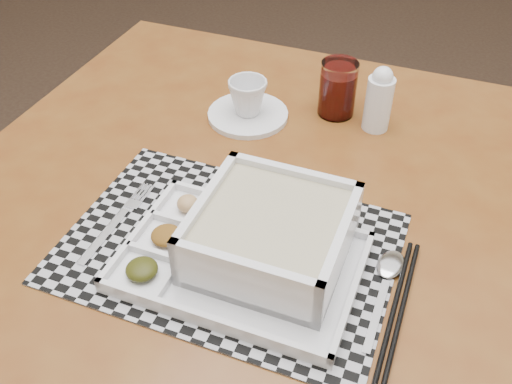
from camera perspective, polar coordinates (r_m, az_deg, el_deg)
floor at (r=1.94m, az=0.87°, el=-3.53°), size 5.00×5.00×0.00m
dining_table at (r=0.94m, az=0.64°, el=-4.76°), size 1.15×1.15×0.77m
placemat at (r=0.82m, az=-2.76°, el=-5.59°), size 0.50×0.38×0.00m
serving_tray at (r=0.77m, az=0.62°, el=-5.00°), size 0.35×0.28×0.09m
fork at (r=0.88m, az=-13.44°, el=-2.75°), size 0.04×0.19×0.00m
spoon at (r=0.80m, az=13.14°, el=-7.75°), size 0.04×0.18×0.01m
chopsticks at (r=0.76m, az=14.02°, el=-11.27°), size 0.05×0.24×0.01m
saucer at (r=1.07m, az=-0.81°, el=7.73°), size 0.15×0.15×0.01m
cup at (r=1.05m, az=-0.83°, el=9.48°), size 0.07×0.07×0.07m
juice_glass at (r=1.07m, az=8.16°, el=10.01°), size 0.07×0.07×0.10m
creamer_bottle at (r=1.04m, az=12.20°, el=9.03°), size 0.05×0.05×0.12m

